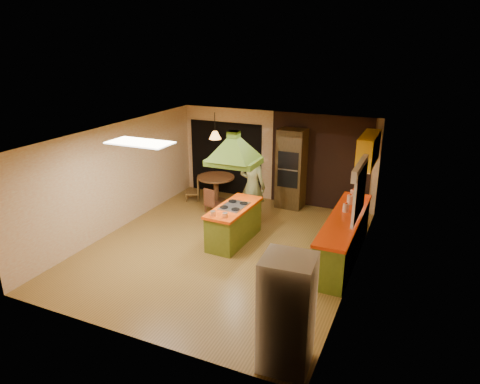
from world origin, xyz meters
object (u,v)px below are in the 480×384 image
at_px(refrigerator, 287,313).
at_px(canister_large, 353,195).
at_px(man, 252,186).
at_px(kitchen_island, 234,223).
at_px(wall_oven, 291,169).
at_px(dining_table, 216,184).

relative_size(refrigerator, canister_large, 8.26).
bearing_deg(man, kitchen_island, 98.89).
bearing_deg(wall_oven, kitchen_island, -98.65).
distance_m(wall_oven, canister_large, 2.23).
relative_size(refrigerator, dining_table, 1.64).
distance_m(refrigerator, canister_large, 4.54).
distance_m(kitchen_island, canister_large, 2.73).
bearing_deg(refrigerator, wall_oven, 103.05).
distance_m(kitchen_island, man, 1.28).
xyz_separation_m(wall_oven, dining_table, (-1.96, -0.55, -0.53)).
height_order(refrigerator, canister_large, refrigerator).
bearing_deg(canister_large, refrigerator, -90.75).
bearing_deg(canister_large, dining_table, 169.40).
distance_m(man, dining_table, 1.69).
xyz_separation_m(refrigerator, dining_table, (-3.74, 5.25, -0.30)).
xyz_separation_m(man, refrigerator, (2.32, -4.42, -0.10)).
xyz_separation_m(refrigerator, canister_large, (0.06, 4.54, 0.19)).
bearing_deg(man, refrigerator, 124.15).
height_order(refrigerator, dining_table, refrigerator).
bearing_deg(man, canister_large, -170.77).
relative_size(kitchen_island, wall_oven, 0.79).
relative_size(man, canister_large, 9.21).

